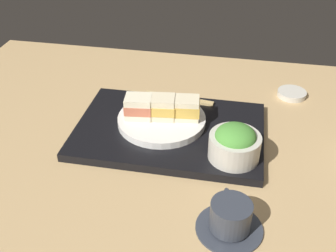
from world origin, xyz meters
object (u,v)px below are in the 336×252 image
at_px(small_sauce_dish, 292,94).
at_px(salad_bowl, 235,143).
at_px(coffee_cup, 230,218).
at_px(sandwich_middle, 162,107).
at_px(chopsticks_pair, 179,98).
at_px(sandwich_plate, 162,120).
at_px(sandwich_near, 185,108).
at_px(sandwich_far, 139,107).

bearing_deg(small_sauce_dish, salad_bowl, 66.37).
xyz_separation_m(salad_bowl, coffee_cup, (-0.01, 0.19, -0.03)).
bearing_deg(sandwich_middle, chopsticks_pair, -100.93).
xyz_separation_m(sandwich_plate, sandwich_near, (-0.05, -0.01, 0.03)).
height_order(sandwich_near, sandwich_far, sandwich_far).
distance_m(sandwich_near, salad_bowl, 0.16).
bearing_deg(coffee_cup, chopsticks_pair, -68.06).
height_order(sandwich_plate, sandwich_far, sandwich_far).
bearing_deg(sandwich_far, sandwich_middle, -170.81).
bearing_deg(small_sauce_dish, sandwich_plate, 35.31).
bearing_deg(sandwich_middle, salad_bowl, 151.05).
bearing_deg(sandwich_far, coffee_cup, 130.76).
height_order(sandwich_far, coffee_cup, sandwich_far).
distance_m(coffee_cup, small_sauce_dish, 0.53).
bearing_deg(sandwich_plate, sandwich_near, -170.81).
relative_size(sandwich_middle, sandwich_far, 1.02).
height_order(sandwich_middle, small_sauce_dish, sandwich_middle).
xyz_separation_m(chopsticks_pair, small_sauce_dish, (-0.30, -0.11, -0.02)).
distance_m(sandwich_far, chopsticks_pair, 0.15).
xyz_separation_m(sandwich_plate, chopsticks_pair, (-0.02, -0.12, -0.01)).
bearing_deg(small_sauce_dish, chopsticks_pair, 20.43).
height_order(sandwich_far, small_sauce_dish, sandwich_far).
bearing_deg(coffee_cup, salad_bowl, -88.36).
distance_m(salad_bowl, chopsticks_pair, 0.27).
relative_size(sandwich_middle, small_sauce_dish, 0.90).
bearing_deg(sandwich_near, sandwich_middle, 9.19).
bearing_deg(chopsticks_pair, salad_bowl, 125.98).
height_order(sandwich_near, salad_bowl, salad_bowl).
xyz_separation_m(sandwich_plate, sandwich_far, (0.05, 0.01, 0.04)).
height_order(sandwich_middle, chopsticks_pair, sandwich_middle).
distance_m(sandwich_near, small_sauce_dish, 0.35).
distance_m(sandwich_plate, sandwich_far, 0.07).
height_order(sandwich_middle, coffee_cup, sandwich_middle).
xyz_separation_m(chopsticks_pair, coffee_cup, (-0.16, 0.40, 0.00)).
distance_m(sandwich_plate, chopsticks_pair, 0.12).
distance_m(chopsticks_pair, small_sauce_dish, 0.32).
xyz_separation_m(sandwich_middle, coffee_cup, (-0.18, 0.28, -0.04)).
bearing_deg(salad_bowl, sandwich_middle, -28.95).
relative_size(chopsticks_pair, small_sauce_dish, 2.39).
relative_size(sandwich_near, small_sauce_dish, 0.90).
bearing_deg(chopsticks_pair, coffee_cup, 111.94).
distance_m(sandwich_middle, salad_bowl, 0.20).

